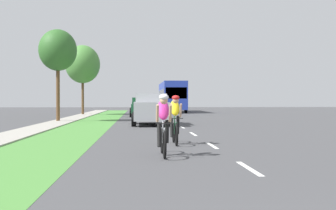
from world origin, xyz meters
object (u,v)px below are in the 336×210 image
(bus_blue, at_px, (172,95))
(street_tree_far, at_px, (83,64))
(cyclist_trailing, at_px, (175,119))
(pickup_dark_green, at_px, (143,107))
(cyclist_lead, at_px, (163,124))
(street_tree_near, at_px, (58,51))
(suv_silver, at_px, (151,108))
(sedan_maroon, at_px, (143,104))

(bus_blue, distance_m, street_tree_far, 12.92)
(cyclist_trailing, bearing_deg, pickup_dark_green, 92.02)
(cyclist_lead, xyz_separation_m, street_tree_near, (-5.96, 17.20, 3.90))
(cyclist_lead, xyz_separation_m, suv_silver, (0.07, 13.19, 0.14))
(suv_silver, distance_m, pickup_dark_green, 11.82)
(suv_silver, distance_m, street_tree_far, 18.11)
(cyclist_lead, distance_m, sedan_maroon, 56.61)
(cyclist_trailing, bearing_deg, suv_silver, 92.59)
(cyclist_lead, height_order, street_tree_near, street_tree_near)
(street_tree_near, bearing_deg, bus_blue, 66.01)
(cyclist_trailing, relative_size, sedan_maroon, 0.40)
(suv_silver, height_order, bus_blue, bus_blue)
(suv_silver, xyz_separation_m, street_tree_far, (-6.10, 16.58, 3.95))
(cyclist_trailing, xyz_separation_m, bus_blue, (2.81, 35.40, 1.17))
(cyclist_lead, relative_size, sedan_maroon, 0.40)
(cyclist_lead, distance_m, cyclist_trailing, 2.80)
(suv_silver, height_order, sedan_maroon, suv_silver)
(pickup_dark_green, distance_m, sedan_maroon, 31.61)
(sedan_maroon, distance_m, street_tree_near, 40.06)
(suv_silver, bearing_deg, bus_blue, 82.50)
(cyclist_trailing, height_order, bus_blue, bus_blue)
(cyclist_trailing, xyz_separation_m, sedan_maroon, (-0.48, 53.86, -0.04))
(street_tree_near, bearing_deg, suv_silver, -33.63)
(bus_blue, height_order, street_tree_near, street_tree_near)
(cyclist_lead, height_order, sedan_maroon, cyclist_lead)
(bus_blue, xyz_separation_m, sedan_maroon, (-3.29, 18.46, -1.21))
(cyclist_lead, relative_size, suv_silver, 0.37)
(cyclist_trailing, height_order, street_tree_far, street_tree_far)
(cyclist_lead, height_order, suv_silver, suv_silver)
(sedan_maroon, relative_size, street_tree_far, 0.64)
(street_tree_far, bearing_deg, cyclist_trailing, -76.32)
(bus_blue, bearing_deg, sedan_maroon, 100.12)
(cyclist_lead, xyz_separation_m, sedan_maroon, (0.07, 56.61, -0.04))
(pickup_dark_green, height_order, street_tree_near, street_tree_near)
(cyclist_trailing, xyz_separation_m, pickup_dark_green, (-0.78, 22.25, 0.02))
(street_tree_near, xyz_separation_m, street_tree_far, (-0.07, 12.57, 0.19))
(pickup_dark_green, distance_m, bus_blue, 13.68)
(bus_blue, relative_size, street_tree_far, 1.72)
(street_tree_far, bearing_deg, bus_blue, 41.75)
(suv_silver, distance_m, street_tree_near, 8.17)
(bus_blue, relative_size, street_tree_near, 1.90)
(suv_silver, distance_m, bus_blue, 25.20)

